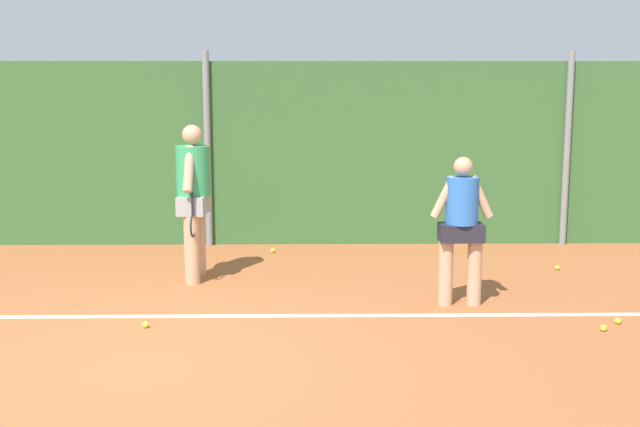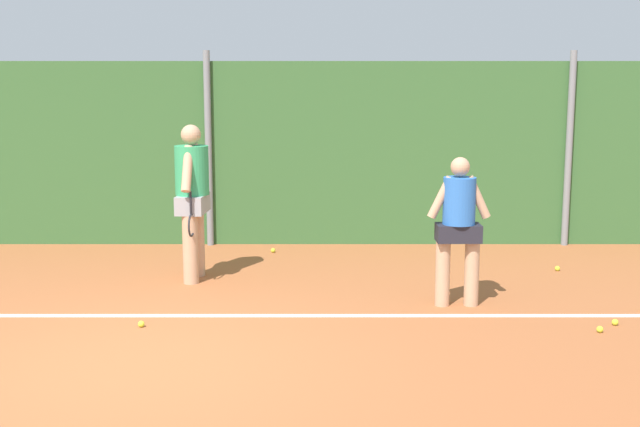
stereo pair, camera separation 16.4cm
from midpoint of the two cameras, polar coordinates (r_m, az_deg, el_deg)
The scene contains 12 objects.
ground_plane at distance 8.94m, azimuth -9.93°, elevation -6.91°, with size 28.23×28.23×0.00m, color #A85B33.
hedge_fence_backdrop at distance 12.35m, azimuth -7.09°, elevation 4.16°, with size 18.35×0.25×2.71m, color #386633.
fence_post_center at distance 12.17m, azimuth -7.20°, elevation 4.43°, with size 0.10×0.10×2.86m, color gray.
fence_post_right at distance 12.64m, azimuth 17.41°, elevation 4.26°, with size 0.10×0.10×2.86m, color gray.
court_baseline_paint at distance 8.89m, azimuth -9.99°, elevation -6.98°, with size 13.41×0.10×0.01m, color white.
player_foreground_near at distance 9.07m, azimuth 10.27°, elevation -0.66°, with size 0.69×0.35×1.65m.
player_midcourt at distance 10.16m, azimuth -8.23°, elevation 1.37°, with size 0.41×0.87×1.92m.
tennis_ball_0 at distance 11.77m, azimuth -2.72°, elevation -2.57°, with size 0.07×0.07×0.07m, color #CCDB33.
tennis_ball_1 at distance 11.14m, azimuth 16.72°, elevation -3.69°, with size 0.07×0.07×0.07m, color #CCDB33.
tennis_ball_2 at distance 8.69m, azimuth 19.53°, elevation -7.60°, with size 0.07×0.07×0.07m, color #CCDB33.
tennis_ball_4 at distance 8.55m, azimuth -11.60°, elevation -7.52°, with size 0.07×0.07×0.07m, color #CCDB33.
tennis_ball_5 at distance 8.98m, azimuth 20.45°, elevation -7.11°, with size 0.07×0.07×0.07m, color #CCDB33.
Camera 2 is at (1.64, -6.87, 2.54)m, focal length 46.11 mm.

